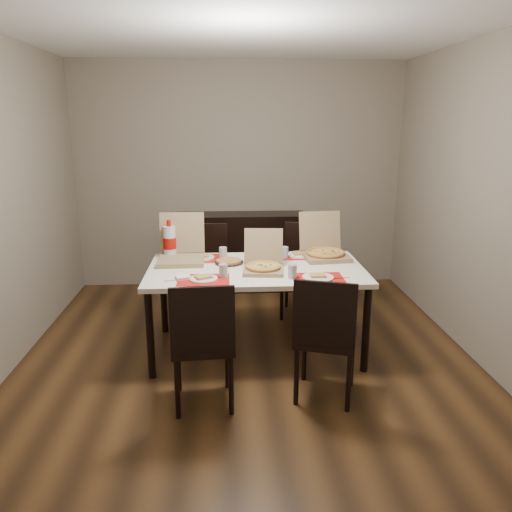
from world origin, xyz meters
name	(u,v)px	position (x,y,z in m)	size (l,w,h in m)	color
ground	(247,356)	(0.00, 0.00, -0.01)	(3.80, 4.00, 0.02)	#482E16
room_walls	(244,146)	(0.00, 0.43, 1.73)	(3.84, 4.02, 2.62)	gray
sideboard	(241,252)	(0.00, 1.78, 0.45)	(1.50, 0.40, 0.90)	black
dining_table	(256,275)	(0.08, 0.12, 0.68)	(1.80, 1.00, 0.75)	#F5EBCE
chair_near_left	(203,340)	(-0.33, -0.78, 0.51)	(0.45, 0.45, 0.93)	black
chair_near_right	(325,334)	(0.51, -0.73, 0.51)	(0.53, 0.53, 0.93)	black
chair_far_left	(207,266)	(-0.37, 0.99, 0.51)	(0.45, 0.45, 0.93)	black
chair_far_right	(303,265)	(0.62, 0.97, 0.51)	(0.51, 0.51, 0.93)	black
setting_near_left	(206,277)	(-0.32, -0.18, 0.77)	(0.50, 0.30, 0.11)	red
setting_near_right	(311,276)	(0.49, -0.21, 0.77)	(0.48, 0.30, 0.11)	red
setting_far_left	(206,256)	(-0.35, 0.42, 0.77)	(0.50, 0.30, 0.11)	red
setting_far_right	(296,254)	(0.46, 0.44, 0.77)	(0.49, 0.30, 0.11)	red
napkin_loose	(271,267)	(0.21, 0.09, 0.76)	(0.12, 0.11, 0.02)	white
pizza_box_center	(263,264)	(0.13, 0.02, 0.80)	(0.35, 0.39, 0.32)	#88714E
pizza_box_right	(324,251)	(0.71, 0.40, 0.81)	(0.43, 0.46, 0.39)	#88714E
pizza_box_left	(182,254)	(-0.56, 0.36, 0.81)	(0.40, 0.44, 0.40)	#88714E
faina_plate	(229,262)	(-0.14, 0.26, 0.76)	(0.25, 0.25, 0.03)	black
dip_bowl	(268,259)	(0.20, 0.33, 0.77)	(0.13, 0.13, 0.03)	white
soda_bottle	(170,242)	(-0.67, 0.46, 0.90)	(0.12, 0.12, 0.35)	silver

